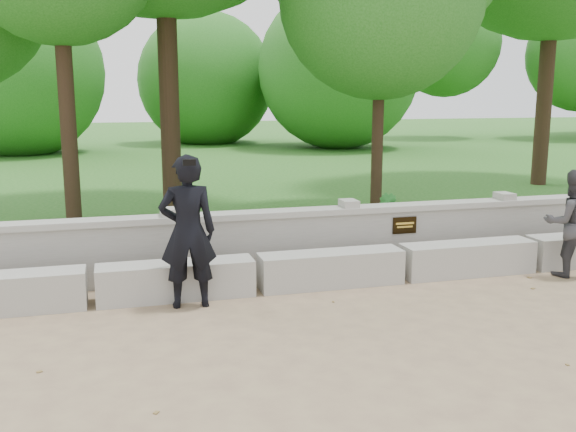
% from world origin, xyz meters
% --- Properties ---
extents(ground, '(80.00, 80.00, 0.00)m').
position_xyz_m(ground, '(0.00, 0.00, 0.00)').
color(ground, '#99825E').
rests_on(ground, ground).
extents(lawn, '(40.00, 22.00, 0.25)m').
position_xyz_m(lawn, '(0.00, 14.00, 0.12)').
color(lawn, '#1D5A16').
rests_on(lawn, ground).
extents(concrete_bench, '(11.90, 0.45, 0.45)m').
position_xyz_m(concrete_bench, '(0.00, 1.90, 0.22)').
color(concrete_bench, '#AAA8A1').
rests_on(concrete_bench, ground).
extents(parapet_wall, '(12.50, 0.35, 0.90)m').
position_xyz_m(parapet_wall, '(0.00, 2.60, 0.46)').
color(parapet_wall, '#A09E97').
rests_on(parapet_wall, ground).
extents(man_main, '(0.68, 0.60, 1.80)m').
position_xyz_m(man_main, '(-2.88, 1.55, 0.90)').
color(man_main, black).
rests_on(man_main, ground).
extents(visitor_left, '(0.85, 0.75, 1.47)m').
position_xyz_m(visitor_left, '(2.29, 1.48, 0.74)').
color(visitor_left, '#36363A').
rests_on(visitor_left, ground).
extents(shrub_b, '(0.40, 0.43, 0.62)m').
position_xyz_m(shrub_b, '(0.60, 3.69, 0.56)').
color(shrub_b, '#267029').
rests_on(shrub_b, lawn).
extents(shrub_c, '(0.59, 0.55, 0.54)m').
position_xyz_m(shrub_c, '(2.56, 3.30, 0.52)').
color(shrub_c, '#267029').
rests_on(shrub_c, lawn).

